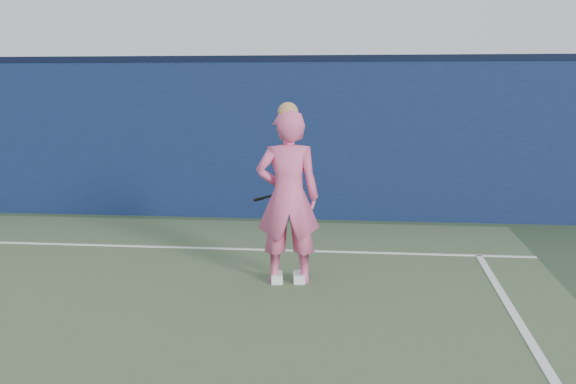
# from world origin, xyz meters

# --- Properties ---
(backstop_wall) EXTENTS (24.00, 0.40, 2.50)m
(backstop_wall) POSITION_xyz_m (0.00, 6.50, 1.25)
(backstop_wall) COLOR #0C1937
(backstop_wall) RESTS_ON ground
(wall_cap) EXTENTS (24.00, 0.42, 0.10)m
(wall_cap) POSITION_xyz_m (0.00, 6.50, 2.55)
(wall_cap) COLOR black
(wall_cap) RESTS_ON backstop_wall
(player) EXTENTS (0.74, 0.54, 1.95)m
(player) POSITION_xyz_m (2.57, 2.52, 0.94)
(player) COLOR #DE5686
(player) RESTS_ON ground
(racket) EXTENTS (0.57, 0.13, 0.30)m
(racket) POSITION_xyz_m (2.50, 2.92, 0.93)
(racket) COLOR black
(racket) RESTS_ON ground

